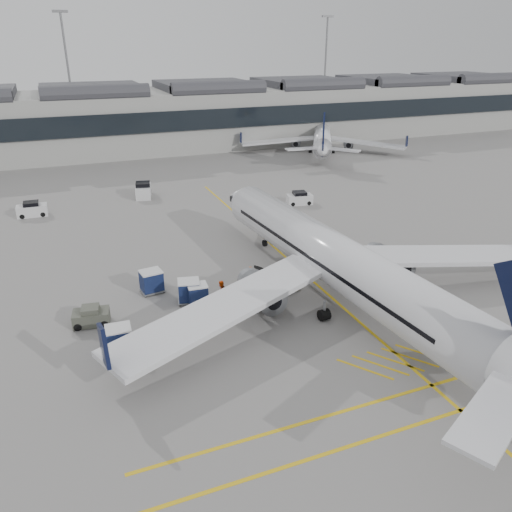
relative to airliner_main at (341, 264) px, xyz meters
name	(u,v)px	position (x,y,z in m)	size (l,w,h in m)	color
ground	(230,337)	(-10.21, -1.83, -3.42)	(220.00, 220.00, 0.00)	gray
terminal	(106,119)	(-10.21, 70.09, 2.72)	(200.00, 20.45, 12.40)	#9E9E99
light_masts	(85,69)	(-11.88, 84.17, 11.07)	(113.00, 0.60, 25.45)	slate
apron_markings	(293,264)	(-0.21, 8.17, -3.41)	(0.25, 60.00, 0.01)	gold
airliner_main	(341,264)	(0.00, 0.00, 0.00)	(39.95, 43.78, 11.64)	silver
airliner_far	(322,137)	(28.28, 54.42, -0.70)	(28.50, 31.44, 9.25)	silver
belt_loader	(261,282)	(-4.99, 4.71, -2.85)	(4.90, 2.43, 1.94)	silver
baggage_cart_a	(189,291)	(-11.54, 4.49, -2.37)	(2.14, 1.89, 1.95)	gray
baggage_cart_b	(152,281)	(-14.06, 7.38, -2.35)	(2.09, 1.81, 2.00)	gray
baggage_cart_c	(198,294)	(-10.99, 3.82, -2.46)	(1.82, 1.55, 1.79)	gray
baggage_cart_d	(119,339)	(-17.87, -0.71, -2.38)	(1.91, 1.61, 1.93)	gray
ramp_agent_a	(251,276)	(-5.67, 5.49, -2.54)	(0.64, 0.42, 1.75)	#FF640D
ramp_agent_b	(221,292)	(-9.14, 3.36, -2.43)	(0.96, 0.75, 1.98)	#DB480B
pushback_tug	(91,317)	(-19.37, 3.80, -2.75)	(2.90, 2.04, 1.50)	#494C40
safety_cone_nose	(264,226)	(1.04, 18.50, -3.19)	(0.34, 0.34, 0.47)	#F24C0A
safety_cone_engine	(355,290)	(2.06, 0.70, -3.15)	(0.39, 0.39, 0.54)	#F24C0A
service_van_left	(32,210)	(-23.81, 33.21, -2.61)	(3.56, 1.85, 1.81)	silver
service_van_mid	(143,190)	(-9.60, 36.30, -2.50)	(2.76, 4.32, 2.06)	silver
service_van_right	(299,199)	(8.94, 25.30, -2.66)	(3.53, 2.17, 1.70)	silver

